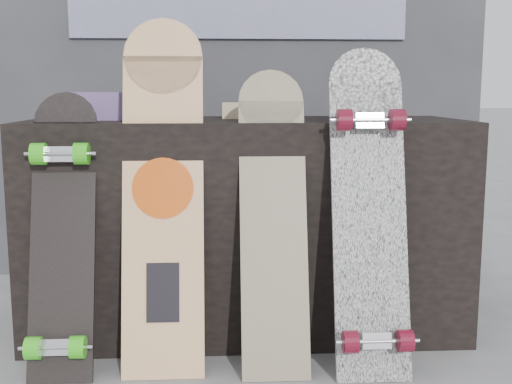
{
  "coord_description": "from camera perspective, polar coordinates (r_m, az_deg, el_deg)",
  "views": [
    {
      "loc": [
        -0.1,
        -1.9,
        0.91
      ],
      "look_at": [
        0.02,
        0.2,
        0.57
      ],
      "focal_mm": 45.0,
      "sensor_mm": 36.0,
      "label": 1
    }
  ],
  "objects": [
    {
      "name": "longboard_geisha",
      "position": [
        2.12,
        -8.26,
        0.79
      ],
      "size": [
        0.26,
        0.32,
        1.15
      ],
      "rotation": [
        -0.26,
        0.0,
        0.0
      ],
      "color": "beige",
      "rests_on": "ground"
    },
    {
      "name": "longboard_cascadia",
      "position": [
        2.09,
        10.06,
        -1.21
      ],
      "size": [
        0.24,
        0.34,
        1.05
      ],
      "rotation": [
        -0.25,
        0.0,
        0.0
      ],
      "color": "white",
      "rests_on": "ground"
    },
    {
      "name": "merch_box_purple",
      "position": [
        2.43,
        -13.92,
        7.42
      ],
      "size": [
        0.18,
        0.12,
        0.1
      ],
      "primitive_type": "cube",
      "color": "#5C3F80",
      "rests_on": "vendor_table"
    },
    {
      "name": "longboard_celtic",
      "position": [
        2.1,
        1.53,
        -1.64
      ],
      "size": [
        0.22,
        0.31,
        0.98
      ],
      "rotation": [
        -0.3,
        0.0,
        0.0
      ],
      "color": "beige",
      "rests_on": "ground"
    },
    {
      "name": "ground",
      "position": [
        2.11,
        -0.24,
        -16.47
      ],
      "size": [
        60.0,
        60.0,
        0.0
      ],
      "primitive_type": "plane",
      "color": "slate",
      "rests_on": "ground"
    },
    {
      "name": "merch_box_flat",
      "position": [
        2.48,
        -0.47,
        7.26
      ],
      "size": [
        0.22,
        0.1,
        0.06
      ],
      "primitive_type": "cube",
      "color": "#D1B78C",
      "rests_on": "vendor_table"
    },
    {
      "name": "skateboard_dark",
      "position": [
        2.15,
        -16.85,
        -3.3
      ],
      "size": [
        0.2,
        0.34,
        0.9
      ],
      "rotation": [
        -0.29,
        0.0,
        0.0
      ],
      "color": "black",
      "rests_on": "ground"
    },
    {
      "name": "booth",
      "position": [
        3.25,
        -1.55,
        12.47
      ],
      "size": [
        2.4,
        0.22,
        2.2
      ],
      "color": "#36363B",
      "rests_on": "ground"
    },
    {
      "name": "merch_box_small",
      "position": [
        2.5,
        8.76,
        7.85
      ],
      "size": [
        0.14,
        0.14,
        0.12
      ],
      "primitive_type": "cube",
      "color": "#5C3F80",
      "rests_on": "vendor_table"
    },
    {
      "name": "vendor_table",
      "position": [
        2.45,
        -0.87,
        -2.89
      ],
      "size": [
        1.6,
        0.6,
        0.8
      ],
      "primitive_type": "cube",
      "color": "black",
      "rests_on": "ground"
    }
  ]
}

